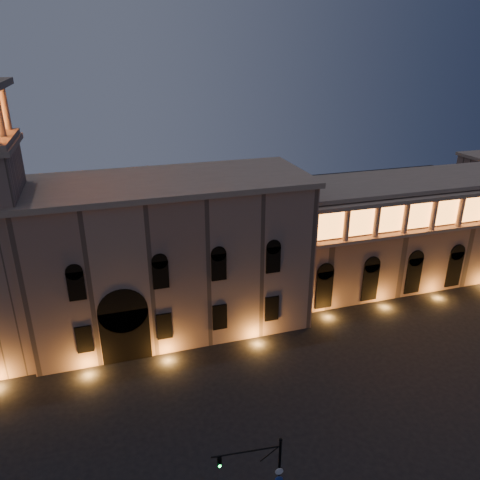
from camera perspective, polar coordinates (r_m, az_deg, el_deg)
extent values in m
plane|color=black|center=(41.18, 0.95, -25.37)|extent=(160.00, 160.00, 0.00)
cube|color=#8A6A5A|center=(53.40, -8.41, -2.09)|extent=(30.00, 12.00, 17.00)
cube|color=gray|center=(50.40, -8.97, 7.04)|extent=(30.80, 12.80, 0.60)
cube|color=black|center=(50.88, -13.82, -10.98)|extent=(5.00, 1.40, 6.00)
cylinder|color=black|center=(49.32, -14.15, -8.06)|extent=(5.00, 1.40, 5.00)
cube|color=orange|center=(50.82, -13.79, -11.29)|extent=(4.20, 0.20, 5.00)
cylinder|color=gray|center=(51.85, -26.81, 14.22)|extent=(0.76, 0.76, 4.20)
cube|color=#856555|center=(68.78, 20.50, 1.06)|extent=(40.00, 10.00, 14.00)
cube|color=gray|center=(66.64, 21.35, 6.87)|extent=(40.60, 10.60, 0.50)
cube|color=gray|center=(64.08, 23.66, 1.23)|extent=(40.00, 1.20, 0.40)
cube|color=gray|center=(62.78, 24.27, 4.89)|extent=(40.00, 1.40, 0.50)
cube|color=orange|center=(63.77, 23.66, 3.25)|extent=(38.00, 0.15, 3.60)
cylinder|color=gray|center=(53.62, 9.14, 1.45)|extent=(0.70, 0.70, 4.00)
cylinder|color=gray|center=(55.43, 12.87, 1.88)|extent=(0.70, 0.70, 4.00)
cylinder|color=gray|center=(57.47, 16.34, 2.26)|extent=(0.70, 0.70, 4.00)
cylinder|color=gray|center=(59.70, 19.57, 2.62)|extent=(0.70, 0.70, 4.00)
cylinder|color=gray|center=(62.12, 22.56, 2.94)|extent=(0.70, 0.70, 4.00)
cylinder|color=gray|center=(64.69, 25.32, 3.22)|extent=(0.70, 0.70, 4.00)
cylinder|color=black|center=(36.03, 4.78, -26.82)|extent=(0.19, 0.19, 6.53)
sphere|color=black|center=(33.55, 4.98, -23.08)|extent=(0.26, 0.26, 0.26)
cylinder|color=black|center=(33.53, 0.74, -24.39)|extent=(4.65, 0.58, 0.11)
cube|color=black|center=(33.66, -2.53, -25.36)|extent=(0.30, 0.29, 0.79)
cylinder|color=#0CE53F|center=(33.76, -2.48, -25.84)|extent=(0.17, 0.09, 0.17)
cylinder|color=silver|center=(35.45, 4.80, -26.30)|extent=(0.56, 0.09, 0.56)
cylinder|color=navy|center=(36.01, 4.76, -27.08)|extent=(0.56, 0.09, 0.56)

